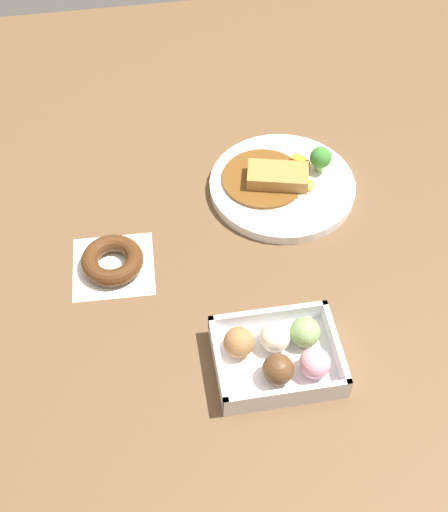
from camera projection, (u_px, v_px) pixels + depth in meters
ground_plane at (258, 263)px, 1.14m from camera, size 1.60×1.60×0.00m
curry_plate at (282, 183)px, 1.24m from camera, size 0.26×0.26×0.07m
donut_box at (280, 354)px, 1.01m from camera, size 0.18×0.14×0.06m
chocolate_ring_donut at (112, 261)px, 1.13m from camera, size 0.14×0.14×0.03m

